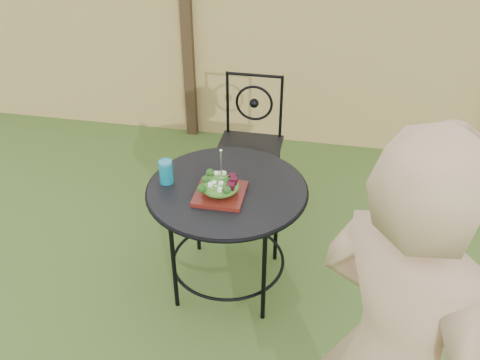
% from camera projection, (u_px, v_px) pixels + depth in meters
% --- Properties ---
extents(ground, '(60.00, 60.00, 0.00)m').
position_uv_depth(ground, '(312.00, 329.00, 3.09)').
color(ground, '#254415').
rests_on(ground, ground).
extents(fence, '(8.00, 0.12, 1.90)m').
position_uv_depth(fence, '(343.00, 42.00, 4.35)').
color(fence, tan).
rests_on(fence, ground).
extents(patio_table, '(0.92, 0.92, 0.72)m').
position_uv_depth(patio_table, '(227.00, 207.00, 3.09)').
color(patio_table, black).
rests_on(patio_table, ground).
extents(patio_chair, '(0.46, 0.46, 0.95)m').
position_uv_depth(patio_chair, '(250.00, 139.00, 3.92)').
color(patio_chair, black).
rests_on(patio_chair, ground).
extents(salad_plate, '(0.27, 0.27, 0.02)m').
position_uv_depth(salad_plate, '(220.00, 194.00, 2.94)').
color(salad_plate, '#4A0A10').
rests_on(salad_plate, patio_table).
extents(salad, '(0.21, 0.21, 0.08)m').
position_uv_depth(salad, '(220.00, 186.00, 2.91)').
color(salad, '#235614').
rests_on(salad, salad_plate).
extents(fork, '(0.01, 0.01, 0.18)m').
position_uv_depth(fork, '(221.00, 166.00, 2.84)').
color(fork, silver).
rests_on(fork, salad).
extents(drinking_glass, '(0.08, 0.08, 0.14)m').
position_uv_depth(drinking_glass, '(166.00, 172.00, 3.02)').
color(drinking_glass, '#0C7C94').
rests_on(drinking_glass, patio_table).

